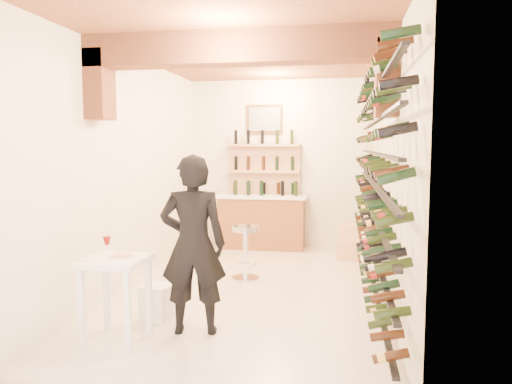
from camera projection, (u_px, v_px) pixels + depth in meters
ground at (252, 289)px, 6.64m from camera, size 6.00×6.00×0.00m
room_shell at (248, 122)px, 6.17m from camera, size 3.52×6.02×3.21m
wine_rack at (370, 177)px, 6.23m from camera, size 0.32×5.70×2.56m
back_counter at (262, 220)px, 9.24m from camera, size 1.70×0.62×1.29m
back_shelving at (264, 186)px, 9.41m from camera, size 1.40×0.31×2.73m
tasting_table at (116, 273)px, 4.79m from camera, size 0.60×0.60×1.03m
white_stool at (158, 302)px, 5.48m from camera, size 0.36×0.36×0.39m
person at (193, 245)px, 5.02m from camera, size 0.75×0.57×1.86m
chrome_barstool at (246, 249)px, 7.07m from camera, size 0.41×0.41×0.79m
crate_lower at (353, 249)px, 8.37m from camera, size 0.57×0.41×0.33m
crate_upper at (354, 232)px, 8.34m from camera, size 0.53×0.43×0.27m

